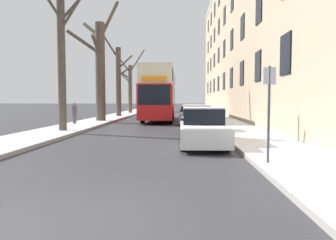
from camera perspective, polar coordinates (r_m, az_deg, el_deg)
name	(u,v)px	position (r m, az deg, el deg)	size (l,w,h in m)	color
ground_plane	(62,224)	(5.10, -18.00, -16.92)	(320.00, 320.00, 0.00)	#38383D
sidewalk_left	(143,110)	(57.89, -4.41, 1.82)	(2.71, 130.00, 0.16)	gray
sidewalk_right	(199,110)	(57.60, 5.49, 1.80)	(2.71, 130.00, 0.16)	gray
terrace_facade_right	(267,35)	(37.20, 16.92, 13.93)	(9.10, 52.74, 17.19)	tan
bare_tree_left_0	(62,50)	(18.36, -18.05, 11.47)	(3.53, 2.13, 8.34)	#4C4238
bare_tree_left_1	(100,67)	(26.43, -11.83, 9.01)	(4.31, 2.70, 9.56)	#4C4238
bare_tree_left_2	(119,80)	(33.56, -8.59, 6.88)	(2.85, 2.10, 8.16)	#4C4238
bare_tree_left_3	(130,86)	(41.94, -6.63, 5.87)	(3.39, 2.59, 8.24)	#4C4238
double_decker_bus	(159,92)	(28.23, -1.50, 4.91)	(2.51, 11.28, 4.35)	red
parked_car_0	(203,128)	(12.65, 6.04, -1.44)	(1.72, 4.45, 1.49)	silver
parked_car_1	(196,120)	(17.81, 4.93, 0.03)	(1.70, 4.09, 1.51)	black
parked_car_2	(192,115)	(23.76, 4.25, 0.81)	(1.89, 4.30, 1.41)	slate
parked_car_3	(190,112)	(29.39, 3.86, 1.33)	(1.80, 4.08, 1.41)	black
oncoming_van	(159,103)	(49.65, -1.61, 2.94)	(2.02, 5.57, 2.38)	white
pedestrian_left_sidewalk	(74,113)	(23.22, -16.00, 1.17)	(0.35, 0.35, 1.60)	#4C4742
street_sign_post	(269,110)	(8.70, 17.15, 1.61)	(0.32, 0.07, 2.62)	#4C4F54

